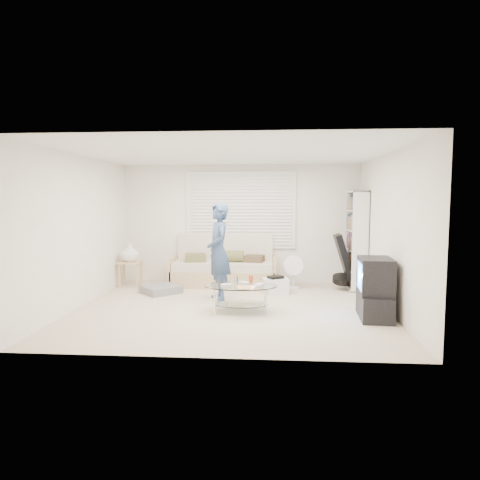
# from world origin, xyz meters

# --- Properties ---
(ground) EXTENTS (5.00, 5.00, 0.00)m
(ground) POSITION_xyz_m (0.00, 0.00, 0.00)
(ground) COLOR #B9A88F
(ground) RESTS_ON ground
(room_shell) EXTENTS (5.02, 4.52, 2.51)m
(room_shell) POSITION_xyz_m (0.00, 0.48, 1.63)
(room_shell) COLOR silver
(room_shell) RESTS_ON ground
(window_blinds) EXTENTS (2.32, 0.08, 1.62)m
(window_blinds) POSITION_xyz_m (0.00, 2.20, 1.55)
(window_blinds) COLOR silver
(window_blinds) RESTS_ON ground
(futon_sofa) EXTENTS (2.17, 0.87, 1.06)m
(futon_sofa) POSITION_xyz_m (-0.33, 1.88, 0.35)
(futon_sofa) COLOR tan
(futon_sofa) RESTS_ON ground
(grey_floor_pillow) EXTENTS (0.88, 0.88, 0.14)m
(grey_floor_pillow) POSITION_xyz_m (-1.44, 1.03, 0.07)
(grey_floor_pillow) COLOR slate
(grey_floor_pillow) RESTS_ON ground
(side_table) EXTENTS (0.45, 0.36, 0.89)m
(side_table) POSITION_xyz_m (-2.22, 1.60, 0.66)
(side_table) COLOR tan
(side_table) RESTS_ON ground
(bookshelf) EXTENTS (0.31, 0.82, 1.94)m
(bookshelf) POSITION_xyz_m (2.32, 1.69, 0.97)
(bookshelf) COLOR white
(bookshelf) RESTS_ON ground
(guitar_case) EXTENTS (0.46, 0.41, 1.07)m
(guitar_case) POSITION_xyz_m (2.09, 1.57, 0.49)
(guitar_case) COLOR black
(guitar_case) RESTS_ON ground
(floor_fan) EXTENTS (0.41, 0.27, 0.67)m
(floor_fan) POSITION_xyz_m (1.10, 1.63, 0.39)
(floor_fan) COLOR white
(floor_fan) RESTS_ON ground
(storage_bin) EXTENTS (0.51, 0.39, 0.33)m
(storage_bin) POSITION_xyz_m (0.74, 1.15, 0.15)
(storage_bin) COLOR white
(storage_bin) RESTS_ON ground
(tv_unit) EXTENTS (0.51, 0.86, 0.91)m
(tv_unit) POSITION_xyz_m (2.20, -0.45, 0.44)
(tv_unit) COLOR black
(tv_unit) RESTS_ON ground
(coffee_table) EXTENTS (1.17, 0.77, 0.55)m
(coffee_table) POSITION_xyz_m (0.18, -0.23, 0.34)
(coffee_table) COLOR silver
(coffee_table) RESTS_ON ground
(standing_person) EXTENTS (0.60, 0.73, 1.72)m
(standing_person) POSITION_xyz_m (-0.28, 0.58, 0.86)
(standing_person) COLOR #314A6F
(standing_person) RESTS_ON ground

